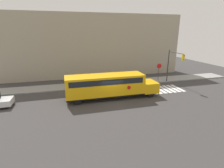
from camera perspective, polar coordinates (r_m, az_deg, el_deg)
The scene contains 7 objects.
ground_plane at distance 20.64m, azimuth -0.30°, elevation -5.31°, with size 60.00×60.00×0.00m, color #3A3838.
sidewalk_strip at distance 26.60m, azimuth -3.90°, elevation -0.06°, with size 44.00×3.00×0.15m.
building_backdrop at distance 31.96m, azimuth -6.45°, elevation 12.34°, with size 32.00×4.00×10.70m.
crosswalk_stripes at distance 25.59m, azimuth 16.80°, elevation -1.62°, with size 4.70×3.20×0.01m.
school_bus at distance 20.78m, azimuth -1.08°, elevation -0.29°, with size 11.16×2.57×2.88m.
stop_sign at distance 28.92m, azimuth 15.05°, elevation 4.63°, with size 0.79×0.10×2.91m.
traffic_light at distance 27.65m, azimuth 19.32°, elevation 6.78°, with size 0.28×3.66×5.08m.
Camera 1 is at (-4.90, -18.49, 7.75)m, focal length 28.00 mm.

